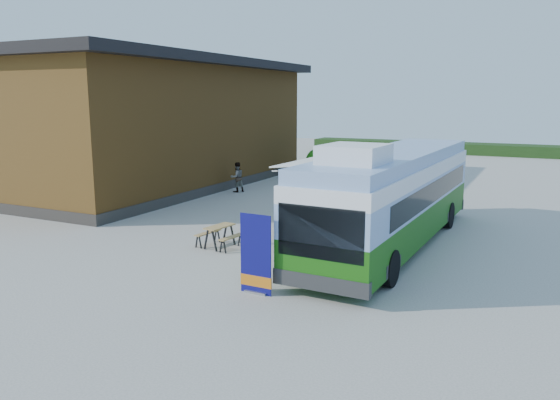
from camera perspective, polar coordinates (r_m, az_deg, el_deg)
The scene contains 10 objects.
ground at distance 19.82m, azimuth -5.06°, elevation -4.73°, with size 100.00×100.00×0.00m, color #BCB7AD.
barn at distance 33.37m, azimuth -11.79°, elevation 7.58°, with size 9.60×21.20×7.50m.
hedge at distance 54.56m, azimuth 24.08°, elevation 4.73°, with size 40.00×3.00×1.00m, color #264419.
bus at distance 19.64m, azimuth 11.72°, elevation 0.57°, with size 3.18×12.88×3.93m.
awning at distance 20.02m, azimuth 6.04°, elevation 3.74°, with size 3.10×4.81×0.55m.
banner at distance 14.76m, azimuth -2.55°, elevation -6.45°, with size 0.96×0.20×2.21m.
picnic_table at distance 19.46m, azimuth -6.33°, elevation -3.27°, with size 1.52×1.39×0.78m.
person_a at distance 24.99m, azimuth 1.57°, elevation 0.34°, with size 0.56×0.37×1.55m, color #999999.
person_b at distance 30.80m, azimuth -4.52°, elevation 2.40°, with size 0.82×0.64×1.68m, color #999999.
slurry_tanker at distance 36.10m, azimuth 5.86°, elevation 4.20°, with size 2.62×5.64×2.13m.
Camera 1 is at (9.95, -16.32, 5.23)m, focal length 35.00 mm.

